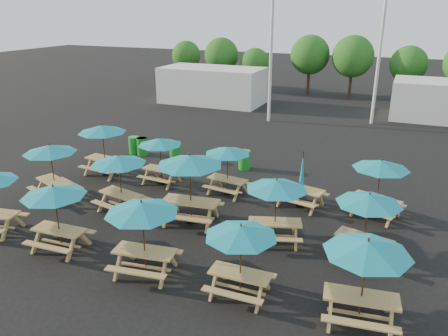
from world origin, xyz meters
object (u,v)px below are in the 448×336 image
at_px(picnic_unit_4, 119,163).
at_px(waste_bin_2, 142,146).
at_px(picnic_unit_11, 301,184).
at_px(picnic_unit_12, 367,252).
at_px(picnic_unit_2, 102,132).
at_px(picnic_unit_3, 54,195).
at_px(picnic_unit_9, 241,235).
at_px(picnic_unit_6, 142,212).
at_px(picnic_unit_8, 228,153).
at_px(picnic_unit_14, 381,168).
at_px(waste_bin_1, 142,146).
at_px(picnic_unit_10, 276,188).
at_px(waste_bin_0, 134,145).
at_px(picnic_unit_1, 50,152).
at_px(waste_bin_3, 175,151).
at_px(waste_bin_4, 244,160).
at_px(picnic_unit_13, 369,203).
at_px(picnic_unit_7, 190,164).
at_px(picnic_unit_5, 160,144).

height_order(picnic_unit_4, waste_bin_2, picnic_unit_4).
height_order(picnic_unit_11, picnic_unit_12, picnic_unit_12).
bearing_deg(picnic_unit_2, picnic_unit_12, -20.08).
distance_m(picnic_unit_3, picnic_unit_9, 6.08).
relative_size(picnic_unit_6, picnic_unit_8, 1.11).
bearing_deg(picnic_unit_14, picnic_unit_9, -96.96).
bearing_deg(waste_bin_1, picnic_unit_8, -26.41).
height_order(picnic_unit_10, waste_bin_1, picnic_unit_10).
distance_m(picnic_unit_14, waste_bin_0, 12.73).
distance_m(picnic_unit_9, picnic_unit_14, 6.93).
height_order(picnic_unit_12, waste_bin_0, picnic_unit_12).
height_order(picnic_unit_1, picnic_unit_8, picnic_unit_1).
distance_m(waste_bin_2, waste_bin_3, 1.97).
xyz_separation_m(picnic_unit_1, waste_bin_0, (-0.34, 6.08, -1.50)).
relative_size(picnic_unit_1, picnic_unit_8, 1.25).
bearing_deg(waste_bin_4, picnic_unit_8, -82.55).
distance_m(picnic_unit_8, picnic_unit_9, 6.77).
bearing_deg(waste_bin_1, picnic_unit_1, -91.44).
xyz_separation_m(picnic_unit_12, waste_bin_0, (-12.49, 8.98, -1.51)).
distance_m(picnic_unit_4, picnic_unit_13, 8.72).
distance_m(picnic_unit_10, waste_bin_0, 11.30).
bearing_deg(picnic_unit_12, picnic_unit_4, 154.35).
bearing_deg(waste_bin_1, waste_bin_3, -0.85).
bearing_deg(picnic_unit_3, picnic_unit_7, 44.97).
xyz_separation_m(picnic_unit_1, picnic_unit_12, (12.15, -2.90, 0.00)).
height_order(picnic_unit_2, picnic_unit_14, picnic_unit_2).
height_order(picnic_unit_8, picnic_unit_10, picnic_unit_10).
relative_size(picnic_unit_7, picnic_unit_14, 1.03).
distance_m(picnic_unit_3, picnic_unit_13, 9.42).
bearing_deg(waste_bin_3, picnic_unit_12, -41.77).
xyz_separation_m(picnic_unit_4, picnic_unit_8, (3.02, 3.04, -0.16)).
bearing_deg(picnic_unit_2, picnic_unit_14, 7.47).
height_order(picnic_unit_4, picnic_unit_14, picnic_unit_4).
bearing_deg(picnic_unit_9, waste_bin_1, 133.66).
bearing_deg(picnic_unit_12, waste_bin_2, 135.67).
distance_m(waste_bin_0, waste_bin_2, 0.50).
bearing_deg(waste_bin_1, picnic_unit_6, -56.61).
relative_size(picnic_unit_5, waste_bin_1, 2.28).
bearing_deg(picnic_unit_10, picnic_unit_8, 115.71).
distance_m(picnic_unit_7, picnic_unit_12, 6.93).
xyz_separation_m(picnic_unit_7, waste_bin_1, (-5.82, 5.85, -1.76)).
bearing_deg(picnic_unit_6, picnic_unit_8, 82.28).
distance_m(picnic_unit_3, picnic_unit_14, 10.95).
xyz_separation_m(picnic_unit_3, waste_bin_4, (2.78, 9.18, -1.42)).
xyz_separation_m(picnic_unit_14, waste_bin_2, (-11.83, 2.81, -1.46)).
relative_size(picnic_unit_1, picnic_unit_3, 1.21).
distance_m(picnic_unit_8, picnic_unit_11, 3.16).
distance_m(picnic_unit_2, waste_bin_0, 3.53).
height_order(picnic_unit_6, picnic_unit_7, picnic_unit_7).
relative_size(picnic_unit_3, waste_bin_2, 2.39).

